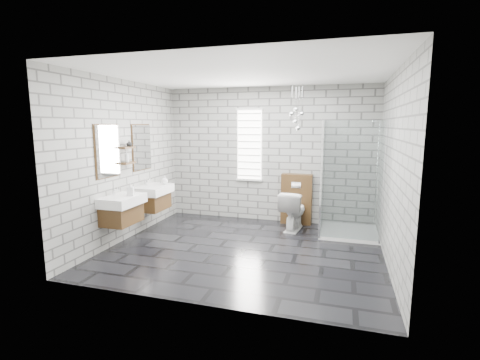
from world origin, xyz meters
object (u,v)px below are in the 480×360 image
at_px(vanity_right, 152,191).
at_px(toilet, 293,210).
at_px(shower_enclosure, 344,208).
at_px(vanity_left, 120,202).
at_px(cistern_panel, 296,199).

xyz_separation_m(vanity_right, toilet, (2.50, 0.80, -0.39)).
bearing_deg(vanity_right, toilet, 17.69).
relative_size(shower_enclosure, toilet, 2.76).
distance_m(vanity_left, shower_enclosure, 3.80).
height_order(vanity_left, shower_enclosure, shower_enclosure).
xyz_separation_m(vanity_right, cistern_panel, (2.50, 1.22, -0.26)).
height_order(vanity_left, toilet, vanity_left).
xyz_separation_m(vanity_left, cistern_panel, (2.50, 2.18, -0.26)).
distance_m(vanity_left, toilet, 3.08).
distance_m(vanity_left, vanity_right, 0.96).
height_order(shower_enclosure, toilet, shower_enclosure).
distance_m(vanity_left, cistern_panel, 3.33).
xyz_separation_m(cistern_panel, toilet, (0.00, -0.42, -0.13)).
height_order(cistern_panel, toilet, cistern_panel).
bearing_deg(toilet, cistern_panel, -82.93).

